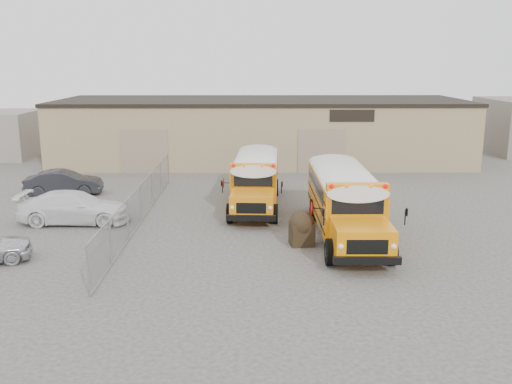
{
  "coord_description": "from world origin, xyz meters",
  "views": [
    {
      "loc": [
        -0.73,
        -23.27,
        7.51
      ],
      "look_at": [
        -0.54,
        2.28,
        1.6
      ],
      "focal_mm": 40.0,
      "sensor_mm": 36.0,
      "label": 1
    }
  ],
  "objects_px": {
    "school_bus_left": "(259,158)",
    "tarp_bundle": "(302,228)",
    "car_dark": "(64,183)",
    "school_bus_right": "(328,170)",
    "car_white": "(75,207)"
  },
  "relations": [
    {
      "from": "school_bus_left",
      "to": "car_white",
      "type": "height_order",
      "value": "school_bus_left"
    },
    {
      "from": "car_white",
      "to": "school_bus_left",
      "type": "bearing_deg",
      "value": -43.26
    },
    {
      "from": "tarp_bundle",
      "to": "school_bus_right",
      "type": "bearing_deg",
      "value": 74.96
    },
    {
      "from": "school_bus_left",
      "to": "car_white",
      "type": "bearing_deg",
      "value": -133.75
    },
    {
      "from": "car_white",
      "to": "school_bus_right",
      "type": "bearing_deg",
      "value": -70.33
    },
    {
      "from": "school_bus_left",
      "to": "car_dark",
      "type": "xyz_separation_m",
      "value": [
        -11.23,
        -3.37,
        -0.85
      ]
    },
    {
      "from": "school_bus_right",
      "to": "tarp_bundle",
      "type": "bearing_deg",
      "value": -105.04
    },
    {
      "from": "tarp_bundle",
      "to": "car_dark",
      "type": "height_order",
      "value": "tarp_bundle"
    },
    {
      "from": "car_dark",
      "to": "school_bus_right",
      "type": "bearing_deg",
      "value": -102.67
    },
    {
      "from": "school_bus_left",
      "to": "car_dark",
      "type": "distance_m",
      "value": 11.76
    },
    {
      "from": "school_bus_left",
      "to": "car_dark",
      "type": "height_order",
      "value": "school_bus_left"
    },
    {
      "from": "car_white",
      "to": "car_dark",
      "type": "distance_m",
      "value": 6.33
    },
    {
      "from": "school_bus_right",
      "to": "car_dark",
      "type": "xyz_separation_m",
      "value": [
        -14.91,
        1.5,
        -0.98
      ]
    },
    {
      "from": "school_bus_right",
      "to": "tarp_bundle",
      "type": "distance_m",
      "value": 8.08
    },
    {
      "from": "school_bus_left",
      "to": "tarp_bundle",
      "type": "relative_size",
      "value": 6.37
    }
  ]
}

